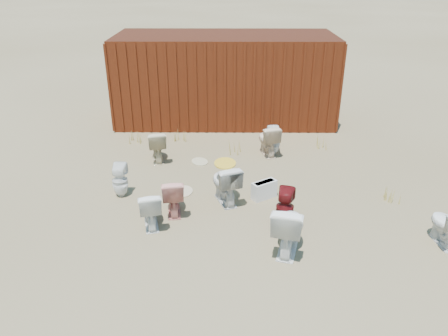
{
  "coord_description": "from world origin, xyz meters",
  "views": [
    {
      "loc": [
        0.06,
        -7.08,
        4.18
      ],
      "look_at": [
        0.0,
        0.6,
        0.55
      ],
      "focal_mm": 35.0,
      "sensor_mm": 36.0,
      "label": 1
    }
  ],
  "objects_px": {
    "toilet_front_pink": "(173,195)",
    "toilet_front_e": "(446,225)",
    "shipping_container": "(225,78)",
    "toilet_back_beige_left": "(157,145)",
    "toilet_back_beige_right": "(268,140)",
    "toilet_back_yellowlid": "(225,183)",
    "toilet_front_maroon": "(285,207)",
    "toilet_front_c": "(288,227)",
    "loose_tank": "(264,190)",
    "toilet_back_e": "(274,141)",
    "toilet_back_a": "(120,180)",
    "toilet_front_a": "(150,208)"
  },
  "relations": [
    {
      "from": "shipping_container",
      "to": "toilet_front_a",
      "type": "xyz_separation_m",
      "value": [
        -1.27,
        -5.8,
        -0.85
      ]
    },
    {
      "from": "toilet_front_e",
      "to": "toilet_back_a",
      "type": "bearing_deg",
      "value": -21.44
    },
    {
      "from": "shipping_container",
      "to": "toilet_front_maroon",
      "type": "relative_size",
      "value": 8.67
    },
    {
      "from": "toilet_front_a",
      "to": "toilet_front_e",
      "type": "height_order",
      "value": "same"
    },
    {
      "from": "shipping_container",
      "to": "toilet_front_c",
      "type": "height_order",
      "value": "shipping_container"
    },
    {
      "from": "toilet_back_a",
      "to": "toilet_back_beige_left",
      "type": "relative_size",
      "value": 0.91
    },
    {
      "from": "toilet_back_beige_left",
      "to": "loose_tank",
      "type": "bearing_deg",
      "value": 130.0
    },
    {
      "from": "toilet_back_beige_right",
      "to": "toilet_front_c",
      "type": "bearing_deg",
      "value": 75.63
    },
    {
      "from": "shipping_container",
      "to": "toilet_back_yellowlid",
      "type": "xyz_separation_m",
      "value": [
        0.02,
        -4.95,
        -0.8
      ]
    },
    {
      "from": "toilet_front_a",
      "to": "toilet_back_beige_left",
      "type": "relative_size",
      "value": 0.94
    },
    {
      "from": "toilet_back_yellowlid",
      "to": "toilet_back_beige_left",
      "type": "bearing_deg",
      "value": -71.38
    },
    {
      "from": "toilet_front_pink",
      "to": "toilet_back_a",
      "type": "relative_size",
      "value": 1.05
    },
    {
      "from": "toilet_front_e",
      "to": "toilet_front_pink",
      "type": "bearing_deg",
      "value": -17.73
    },
    {
      "from": "shipping_container",
      "to": "toilet_front_maroon",
      "type": "bearing_deg",
      "value": -79.51
    },
    {
      "from": "toilet_front_a",
      "to": "toilet_back_yellowlid",
      "type": "relative_size",
      "value": 0.87
    },
    {
      "from": "toilet_back_a",
      "to": "toilet_back_yellowlid",
      "type": "bearing_deg",
      "value": 175.51
    },
    {
      "from": "toilet_front_pink",
      "to": "toilet_back_beige_right",
      "type": "distance_m",
      "value": 3.32
    },
    {
      "from": "toilet_front_a",
      "to": "toilet_back_a",
      "type": "relative_size",
      "value": 1.03
    },
    {
      "from": "toilet_back_a",
      "to": "toilet_back_e",
      "type": "bearing_deg",
      "value": -145.29
    },
    {
      "from": "toilet_front_pink",
      "to": "toilet_front_e",
      "type": "height_order",
      "value": "toilet_front_pink"
    },
    {
      "from": "toilet_front_e",
      "to": "toilet_back_a",
      "type": "height_order",
      "value": "toilet_front_e"
    },
    {
      "from": "toilet_front_c",
      "to": "toilet_back_e",
      "type": "xyz_separation_m",
      "value": [
        0.14,
        3.86,
        -0.09
      ]
    },
    {
      "from": "toilet_front_maroon",
      "to": "toilet_back_beige_right",
      "type": "xyz_separation_m",
      "value": [
        -0.04,
        3.09,
        0.03
      ]
    },
    {
      "from": "toilet_front_pink",
      "to": "toilet_front_e",
      "type": "relative_size",
      "value": 1.02
    },
    {
      "from": "toilet_front_a",
      "to": "toilet_front_maroon",
      "type": "relative_size",
      "value": 1.0
    },
    {
      "from": "toilet_back_a",
      "to": "toilet_back_beige_right",
      "type": "bearing_deg",
      "value": -144.24
    },
    {
      "from": "toilet_front_c",
      "to": "toilet_back_a",
      "type": "height_order",
      "value": "toilet_front_c"
    },
    {
      "from": "toilet_front_pink",
      "to": "toilet_back_beige_left",
      "type": "xyz_separation_m",
      "value": [
        -0.63,
        2.33,
        0.02
      ]
    },
    {
      "from": "toilet_front_c",
      "to": "toilet_back_yellowlid",
      "type": "xyz_separation_m",
      "value": [
        -1.0,
        1.56,
        -0.03
      ]
    },
    {
      "from": "toilet_front_a",
      "to": "toilet_back_e",
      "type": "relative_size",
      "value": 1.01
    },
    {
      "from": "toilet_front_e",
      "to": "toilet_back_yellowlid",
      "type": "xyz_separation_m",
      "value": [
        -3.58,
        1.35,
        0.05
      ]
    },
    {
      "from": "toilet_front_a",
      "to": "toilet_back_yellowlid",
      "type": "xyz_separation_m",
      "value": [
        1.29,
        0.85,
        0.05
      ]
    },
    {
      "from": "shipping_container",
      "to": "toilet_front_e",
      "type": "bearing_deg",
      "value": -60.25
    },
    {
      "from": "toilet_front_c",
      "to": "toilet_back_a",
      "type": "xyz_separation_m",
      "value": [
        -3.05,
        1.78,
        -0.09
      ]
    },
    {
      "from": "toilet_front_e",
      "to": "toilet_back_e",
      "type": "distance_m",
      "value": 4.39
    },
    {
      "from": "toilet_back_beige_left",
      "to": "toilet_back_e",
      "type": "height_order",
      "value": "toilet_back_beige_left"
    },
    {
      "from": "toilet_front_pink",
      "to": "toilet_front_maroon",
      "type": "relative_size",
      "value": 1.02
    },
    {
      "from": "toilet_front_pink",
      "to": "toilet_back_yellowlid",
      "type": "distance_m",
      "value": 1.03
    },
    {
      "from": "toilet_front_pink",
      "to": "shipping_container",
      "type": "bearing_deg",
      "value": -107.83
    },
    {
      "from": "toilet_front_pink",
      "to": "toilet_back_beige_left",
      "type": "height_order",
      "value": "toilet_back_beige_left"
    },
    {
      "from": "toilet_front_pink",
      "to": "toilet_front_maroon",
      "type": "height_order",
      "value": "toilet_front_pink"
    },
    {
      "from": "toilet_front_c",
      "to": "toilet_back_e",
      "type": "relative_size",
      "value": 1.25
    },
    {
      "from": "toilet_back_beige_left",
      "to": "toilet_back_beige_right",
      "type": "height_order",
      "value": "toilet_back_beige_right"
    },
    {
      "from": "toilet_back_a",
      "to": "shipping_container",
      "type": "bearing_deg",
      "value": -111.66
    },
    {
      "from": "toilet_front_maroon",
      "to": "toilet_back_beige_left",
      "type": "relative_size",
      "value": 0.93
    },
    {
      "from": "toilet_back_a",
      "to": "toilet_front_maroon",
      "type": "bearing_deg",
      "value": 163.32
    },
    {
      "from": "toilet_back_a",
      "to": "toilet_back_yellowlid",
      "type": "relative_size",
      "value": 0.84
    },
    {
      "from": "toilet_front_maroon",
      "to": "toilet_back_beige_right",
      "type": "height_order",
      "value": "toilet_back_beige_right"
    },
    {
      "from": "shipping_container",
      "to": "toilet_back_beige_left",
      "type": "relative_size",
      "value": 8.1
    },
    {
      "from": "shipping_container",
      "to": "loose_tank",
      "type": "xyz_separation_m",
      "value": [
        0.78,
        -4.8,
        -1.02
      ]
    }
  ]
}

